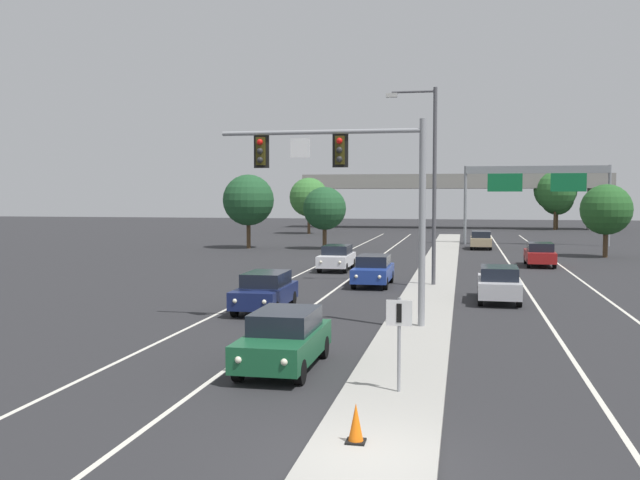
# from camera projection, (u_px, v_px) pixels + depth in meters

# --- Properties ---
(ground_plane) EXTENTS (260.00, 260.00, 0.00)m
(ground_plane) POSITION_uv_depth(u_px,v_px,m) (369.00, 465.00, 12.56)
(ground_plane) COLOR #28282B
(median_island) EXTENTS (2.40, 110.00, 0.15)m
(median_island) POSITION_uv_depth(u_px,v_px,m) (424.00, 306.00, 30.16)
(median_island) COLOR #9E9B93
(median_island) RESTS_ON ground
(lane_stripe_oncoming_center) EXTENTS (0.14, 100.00, 0.01)m
(lane_stripe_oncoming_center) POSITION_uv_depth(u_px,v_px,m) (342.00, 284.00, 37.94)
(lane_stripe_oncoming_center) COLOR silver
(lane_stripe_oncoming_center) RESTS_ON ground
(lane_stripe_receding_center) EXTENTS (0.14, 100.00, 0.01)m
(lane_stripe_receding_center) POSITION_uv_depth(u_px,v_px,m) (526.00, 289.00, 36.10)
(lane_stripe_receding_center) COLOR silver
(lane_stripe_receding_center) RESTS_ON ground
(edge_stripe_left) EXTENTS (0.14, 100.00, 0.01)m
(edge_stripe_left) POSITION_uv_depth(u_px,v_px,m) (282.00, 283.00, 38.59)
(edge_stripe_left) COLOR silver
(edge_stripe_left) RESTS_ON ground
(edge_stripe_right) EXTENTS (0.14, 100.00, 0.01)m
(edge_stripe_right) POSITION_uv_depth(u_px,v_px,m) (595.00, 291.00, 35.45)
(edge_stripe_right) COLOR silver
(edge_stripe_right) RESTS_ON ground
(overhead_signal_mast) EXTENTS (7.35, 0.44, 7.20)m
(overhead_signal_mast) POSITION_uv_depth(u_px,v_px,m) (355.00, 178.00, 25.24)
(overhead_signal_mast) COLOR gray
(overhead_signal_mast) RESTS_ON median_island
(median_sign_post) EXTENTS (0.60, 0.10, 2.20)m
(median_sign_post) POSITION_uv_depth(u_px,v_px,m) (399.00, 331.00, 16.62)
(median_sign_post) COLOR gray
(median_sign_post) RESTS_ON median_island
(street_lamp_median) EXTENTS (2.58, 0.28, 10.00)m
(street_lamp_median) POSITION_uv_depth(u_px,v_px,m) (430.00, 174.00, 36.41)
(street_lamp_median) COLOR #4C4C51
(street_lamp_median) RESTS_ON median_island
(car_oncoming_green) EXTENTS (1.83, 4.48, 1.58)m
(car_oncoming_green) POSITION_uv_depth(u_px,v_px,m) (284.00, 339.00, 19.51)
(car_oncoming_green) COLOR #195633
(car_oncoming_green) RESTS_ON ground
(car_oncoming_navy) EXTENTS (1.85, 4.48, 1.58)m
(car_oncoming_navy) POSITION_uv_depth(u_px,v_px,m) (265.00, 291.00, 29.20)
(car_oncoming_navy) COLOR #141E4C
(car_oncoming_navy) RESTS_ON ground
(car_oncoming_blue) EXTENTS (1.84, 4.48, 1.58)m
(car_oncoming_blue) POSITION_uv_depth(u_px,v_px,m) (373.00, 270.00, 37.40)
(car_oncoming_blue) COLOR navy
(car_oncoming_blue) RESTS_ON ground
(car_oncoming_white) EXTENTS (1.82, 4.47, 1.58)m
(car_oncoming_white) POSITION_uv_depth(u_px,v_px,m) (337.00, 257.00, 44.97)
(car_oncoming_white) COLOR silver
(car_oncoming_white) RESTS_ON ground
(car_receding_silver) EXTENTS (1.88, 4.50, 1.58)m
(car_receding_silver) POSITION_uv_depth(u_px,v_px,m) (499.00, 283.00, 31.77)
(car_receding_silver) COLOR #B7B7BC
(car_receding_silver) RESTS_ON ground
(car_receding_red) EXTENTS (1.89, 4.50, 1.58)m
(car_receding_red) POSITION_uv_depth(u_px,v_px,m) (540.00, 254.00, 47.59)
(car_receding_red) COLOR maroon
(car_receding_red) RESTS_ON ground
(car_receding_tan) EXTENTS (1.86, 4.49, 1.58)m
(car_receding_tan) POSITION_uv_depth(u_px,v_px,m) (481.00, 240.00, 62.86)
(car_receding_tan) COLOR tan
(car_receding_tan) RESTS_ON ground
(traffic_cone_median_nose) EXTENTS (0.36, 0.36, 0.74)m
(traffic_cone_median_nose) POSITION_uv_depth(u_px,v_px,m) (356.00, 423.00, 13.25)
(traffic_cone_median_nose) COLOR black
(traffic_cone_median_nose) RESTS_ON median_island
(highway_sign_gantry) EXTENTS (13.28, 0.42, 7.50)m
(highway_sign_gantry) POSITION_uv_depth(u_px,v_px,m) (536.00, 180.00, 67.11)
(highway_sign_gantry) COLOR gray
(highway_sign_gantry) RESTS_ON ground
(overpass_bridge) EXTENTS (42.40, 6.40, 7.65)m
(overpass_bridge) POSITION_uv_depth(u_px,v_px,m) (453.00, 188.00, 101.57)
(overpass_bridge) COLOR gray
(overpass_bridge) RESTS_ON ground
(tree_far_right_a) EXTENTS (5.74, 5.74, 8.31)m
(tree_far_right_a) POSITION_uv_depth(u_px,v_px,m) (555.00, 190.00, 97.18)
(tree_far_right_a) COLOR #4C3823
(tree_far_right_a) RESTS_ON ground
(tree_far_left_b) EXTENTS (3.76, 3.76, 5.44)m
(tree_far_left_b) POSITION_uv_depth(u_px,v_px,m) (325.00, 209.00, 62.46)
(tree_far_left_b) COLOR #4C3823
(tree_far_left_b) RESTS_ON ground
(tree_far_left_a) EXTENTS (4.52, 4.52, 6.55)m
(tree_far_left_a) POSITION_uv_depth(u_px,v_px,m) (248.00, 200.00, 63.42)
(tree_far_left_a) COLOR #4C3823
(tree_far_left_a) RESTS_ON ground
(tree_far_right_b) EXTENTS (4.47, 4.47, 6.47)m
(tree_far_right_b) POSITION_uv_depth(u_px,v_px,m) (557.00, 199.00, 98.28)
(tree_far_right_b) COLOR #4C3823
(tree_far_right_b) RESTS_ON ground
(tree_far_right_c) EXTENTS (3.84, 3.84, 5.55)m
(tree_far_right_c) POSITION_uv_depth(u_px,v_px,m) (606.00, 210.00, 54.15)
(tree_far_right_c) COLOR #4C3823
(tree_far_right_c) RESTS_ON ground
(tree_far_left_c) EXTENTS (4.73, 4.73, 6.84)m
(tree_far_left_c) POSITION_uv_depth(u_px,v_px,m) (309.00, 197.00, 87.25)
(tree_far_left_c) COLOR #4C3823
(tree_far_left_c) RESTS_ON ground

